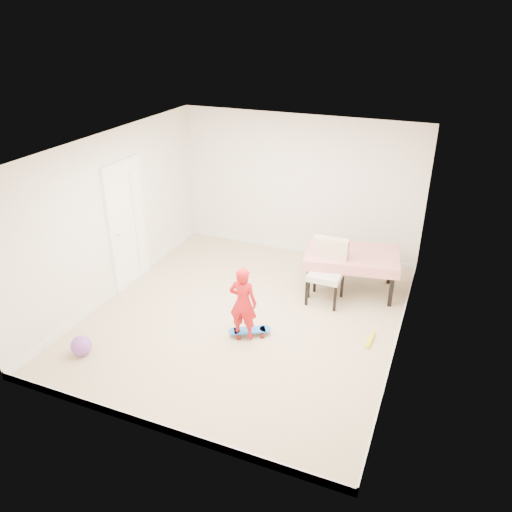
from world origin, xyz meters
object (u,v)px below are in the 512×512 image
at_px(dining_chair, 326,273).
at_px(child, 243,305).
at_px(balloon, 81,346).
at_px(dining_table, 350,271).
at_px(skateboard, 250,332).

xyz_separation_m(dining_chair, child, (-0.80, -1.41, 0.03)).
bearing_deg(balloon, dining_table, 46.18).
xyz_separation_m(dining_chair, skateboard, (-0.74, -1.32, -0.46)).
distance_m(dining_table, skateboard, 2.11).
bearing_deg(child, dining_table, -123.60).
bearing_deg(dining_table, child, -129.78).
bearing_deg(dining_table, skateboard, -129.63).
distance_m(dining_chair, skateboard, 1.58).
bearing_deg(balloon, skateboard, 33.30).
bearing_deg(dining_table, dining_chair, -130.38).
bearing_deg(skateboard, dining_chair, 31.35).
xyz_separation_m(dining_table, skateboard, (-1.03, -1.82, -0.30)).
relative_size(dining_table, balloon, 5.28).
height_order(skateboard, balloon, balloon).
xyz_separation_m(skateboard, child, (-0.06, -0.09, 0.50)).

